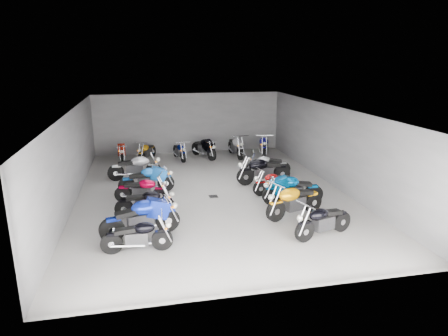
{
  "coord_description": "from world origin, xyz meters",
  "views": [
    {
      "loc": [
        -2.49,
        -14.45,
        5.07
      ],
      "look_at": [
        0.47,
        -0.18,
        1.0
      ],
      "focal_mm": 32.0,
      "sensor_mm": 36.0,
      "label": 1
    }
  ],
  "objects": [
    {
      "name": "motorcycle_left_a",
      "position": [
        -2.76,
        -4.42,
        0.46
      ],
      "size": [
        1.92,
        0.39,
        0.84
      ],
      "rotation": [
        0.0,
        0.0,
        -1.61
      ],
      "color": "black",
      "rests_on": "ground"
    },
    {
      "name": "motorcycle_right_d",
      "position": [
        2.37,
        -0.69,
        0.45
      ],
      "size": [
        1.89,
        0.44,
        0.83
      ],
      "rotation": [
        0.0,
        0.0,
        1.7
      ],
      "color": "black",
      "rests_on": "ground"
    },
    {
      "name": "motorcycle_right_a",
      "position": [
        2.5,
        -4.55,
        0.49
      ],
      "size": [
        1.99,
        0.76,
        0.9
      ],
      "rotation": [
        0.0,
        0.0,
        1.88
      ],
      "color": "black",
      "rests_on": "ground"
    },
    {
      "name": "wall_right",
      "position": [
        5.0,
        0.0,
        1.6
      ],
      "size": [
        0.1,
        14.0,
        3.2
      ],
      "primitive_type": "cube",
      "color": "gray",
      "rests_on": "ground"
    },
    {
      "name": "motorcycle_back_f",
      "position": [
        3.77,
        5.38,
        0.54
      ],
      "size": [
        0.71,
        2.22,
        0.99
      ],
      "rotation": [
        0.0,
        0.0,
        2.89
      ],
      "color": "black",
      "rests_on": "ground"
    },
    {
      "name": "drain_grate",
      "position": [
        0.0,
        -0.5,
        0.01
      ],
      "size": [
        0.32,
        0.32,
        0.01
      ],
      "primitive_type": "cube",
      "color": "black",
      "rests_on": "ground"
    },
    {
      "name": "motorcycle_back_a",
      "position": [
        -3.57,
        5.72,
        0.47
      ],
      "size": [
        0.42,
        1.97,
        0.86
      ],
      "rotation": [
        0.0,
        0.0,
        3.21
      ],
      "color": "black",
      "rests_on": "ground"
    },
    {
      "name": "motorcycle_right_b",
      "position": [
        2.24,
        -2.95,
        0.55
      ],
      "size": [
        2.19,
        0.91,
        1.0
      ],
      "rotation": [
        0.0,
        0.0,
        1.91
      ],
      "color": "black",
      "rests_on": "ground"
    },
    {
      "name": "motorcycle_right_c",
      "position": [
        2.6,
        -1.83,
        0.53
      ],
      "size": [
        2.21,
        0.47,
        0.97
      ],
      "rotation": [
        0.0,
        0.0,
        1.5
      ],
      "color": "black",
      "rests_on": "ground"
    },
    {
      "name": "motorcycle_back_c",
      "position": [
        -0.7,
        5.36,
        0.45
      ],
      "size": [
        0.52,
        1.88,
        0.83
      ],
      "rotation": [
        0.0,
        0.0,
        3.33
      ],
      "color": "black",
      "rests_on": "ground"
    },
    {
      "name": "motorcycle_left_f",
      "position": [
        -2.86,
        2.29,
        0.54
      ],
      "size": [
        2.26,
        0.44,
        0.99
      ],
      "rotation": [
        0.0,
        0.0,
        -1.56
      ],
      "color": "black",
      "rests_on": "ground"
    },
    {
      "name": "motorcycle_left_e",
      "position": [
        -2.41,
        0.47,
        0.52
      ],
      "size": [
        2.15,
        0.46,
        0.95
      ],
      "rotation": [
        0.0,
        0.0,
        -1.5
      ],
      "color": "black",
      "rests_on": "ground"
    },
    {
      "name": "motorcycle_back_b",
      "position": [
        -2.33,
        5.58,
        0.46
      ],
      "size": [
        0.93,
        1.8,
        0.85
      ],
      "rotation": [
        0.0,
        0.0,
        2.71
      ],
      "color": "black",
      "rests_on": "ground"
    },
    {
      "name": "motorcycle_left_c",
      "position": [
        -2.5,
        -1.95,
        0.48
      ],
      "size": [
        1.98,
        0.45,
        0.87
      ],
      "rotation": [
        0.0,
        0.0,
        -1.69
      ],
      "color": "black",
      "rests_on": "ground"
    },
    {
      "name": "wall_back",
      "position": [
        0.0,
        7.0,
        1.6
      ],
      "size": [
        10.0,
        0.1,
        3.2
      ],
      "primitive_type": "cube",
      "color": "gray",
      "rests_on": "ground"
    },
    {
      "name": "motorcycle_left_b",
      "position": [
        -2.65,
        -3.46,
        0.57
      ],
      "size": [
        2.33,
        0.72,
        1.04
      ],
      "rotation": [
        0.0,
        0.0,
        -1.34
      ],
      "color": "black",
      "rests_on": "ground"
    },
    {
      "name": "ground",
      "position": [
        0.0,
        0.0,
        0.0
      ],
      "size": [
        14.0,
        14.0,
        0.0
      ],
      "primitive_type": "plane",
      "color": "#A29F99",
      "rests_on": "ground"
    },
    {
      "name": "motorcycle_back_e",
      "position": [
        2.27,
        5.42,
        0.55
      ],
      "size": [
        0.48,
        2.29,
        1.0
      ],
      "rotation": [
        0.0,
        0.0,
        3.2
      ],
      "color": "black",
      "rests_on": "ground"
    },
    {
      "name": "motorcycle_left_d",
      "position": [
        -2.6,
        -0.61,
        0.47
      ],
      "size": [
        1.94,
        0.64,
        0.87
      ],
      "rotation": [
        0.0,
        0.0,
        -1.83
      ],
      "color": "black",
      "rests_on": "ground"
    },
    {
      "name": "wall_left",
      "position": [
        -5.0,
        0.0,
        1.6
      ],
      "size": [
        0.1,
        14.0,
        3.2
      ],
      "primitive_type": "cube",
      "color": "gray",
      "rests_on": "ground"
    },
    {
      "name": "ceiling",
      "position": [
        0.0,
        0.0,
        3.22
      ],
      "size": [
        10.0,
        14.0,
        0.04
      ],
      "primitive_type": "cube",
      "color": "black",
      "rests_on": "wall_back"
    },
    {
      "name": "motorcycle_back_d",
      "position": [
        0.59,
        5.49,
        0.52
      ],
      "size": [
        1.0,
        2.03,
        0.95
      ],
      "rotation": [
        0.0,
        0.0,
        3.56
      ],
      "color": "black",
      "rests_on": "ground"
    },
    {
      "name": "motorcycle_right_f",
      "position": [
        2.87,
        1.83,
        0.47
      ],
      "size": [
        1.93,
        0.6,
        0.86
      ],
      "rotation": [
        0.0,
        0.0,
        1.34
      ],
      "color": "black",
      "rests_on": "ground"
    },
    {
      "name": "motorcycle_right_e",
      "position": [
        2.3,
        0.67,
        0.56
      ],
      "size": [
        2.33,
        0.51,
        1.03
      ],
      "rotation": [
        0.0,
        0.0,
        1.65
      ],
      "color": "black",
      "rests_on": "ground"
    }
  ]
}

